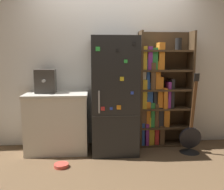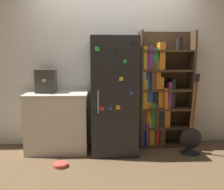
# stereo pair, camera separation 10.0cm
# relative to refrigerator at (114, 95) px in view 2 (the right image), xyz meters

# --- Properties ---
(ground_plane) EXTENTS (16.00, 16.00, 0.00)m
(ground_plane) POSITION_rel_refrigerator_xyz_m (0.00, -0.11, -0.84)
(ground_plane) COLOR brown
(wall_back) EXTENTS (8.00, 0.05, 2.60)m
(wall_back) POSITION_rel_refrigerator_xyz_m (0.00, 0.36, 0.46)
(wall_back) COLOR white
(wall_back) RESTS_ON ground_plane
(refrigerator) EXTENTS (0.66, 0.70, 1.67)m
(refrigerator) POSITION_rel_refrigerator_xyz_m (0.00, 0.00, 0.00)
(refrigerator) COLOR black
(refrigerator) RESTS_ON ground_plane
(bookshelf) EXTENTS (0.82, 0.31, 1.78)m
(bookshelf) POSITION_rel_refrigerator_xyz_m (0.72, 0.21, -0.02)
(bookshelf) COLOR #4C3823
(bookshelf) RESTS_ON ground_plane
(kitchen_counter) EXTENTS (0.90, 0.59, 0.87)m
(kitchen_counter) POSITION_rel_refrigerator_xyz_m (-0.84, 0.05, -0.40)
(kitchen_counter) COLOR silver
(kitchen_counter) RESTS_ON ground_plane
(espresso_machine) EXTENTS (0.29, 0.29, 0.34)m
(espresso_machine) POSITION_rel_refrigerator_xyz_m (-1.00, 0.10, 0.21)
(espresso_machine) COLOR #38332D
(espresso_machine) RESTS_ON kitchen_counter
(guitar) EXTENTS (0.32, 0.29, 1.17)m
(guitar) POSITION_rel_refrigerator_xyz_m (1.10, -0.19, -0.67)
(guitar) COLOR black
(guitar) RESTS_ON ground_plane
(pet_bowl) EXTENTS (0.19, 0.19, 0.05)m
(pet_bowl) POSITION_rel_refrigerator_xyz_m (-0.72, -0.55, -0.81)
(pet_bowl) COLOR #D84C3F
(pet_bowl) RESTS_ON ground_plane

